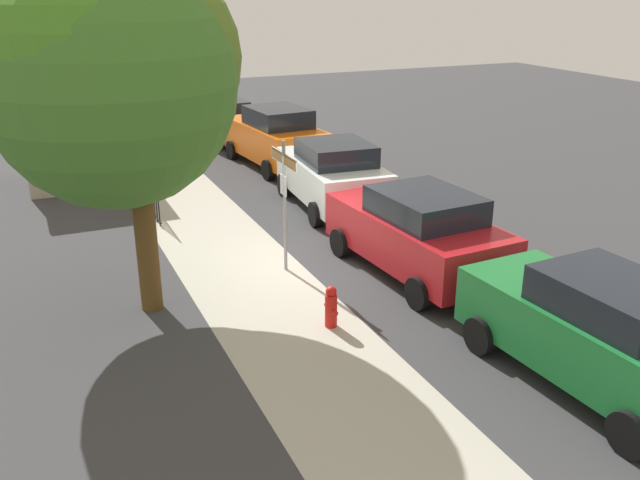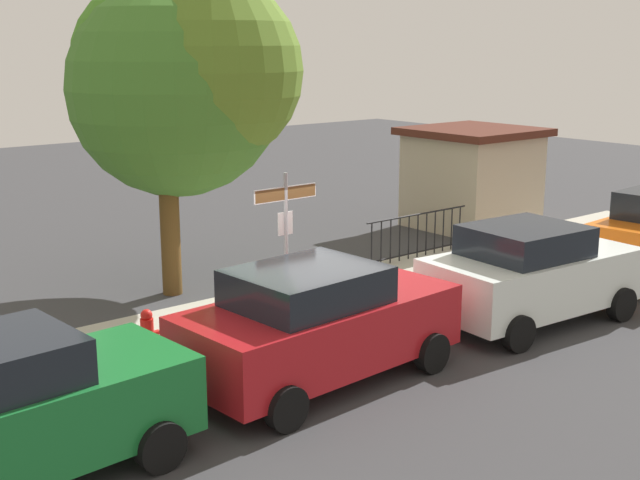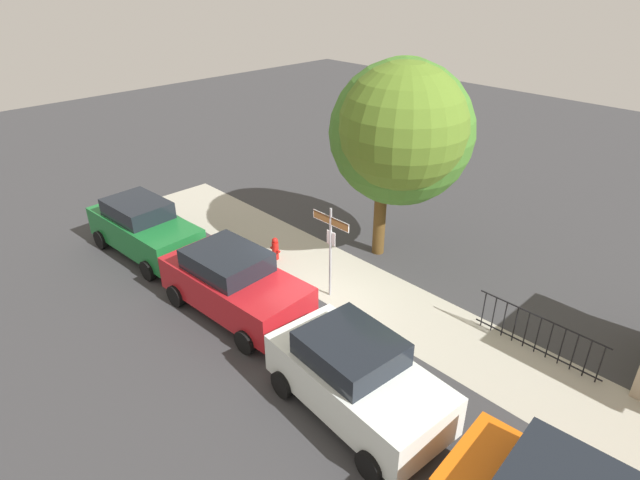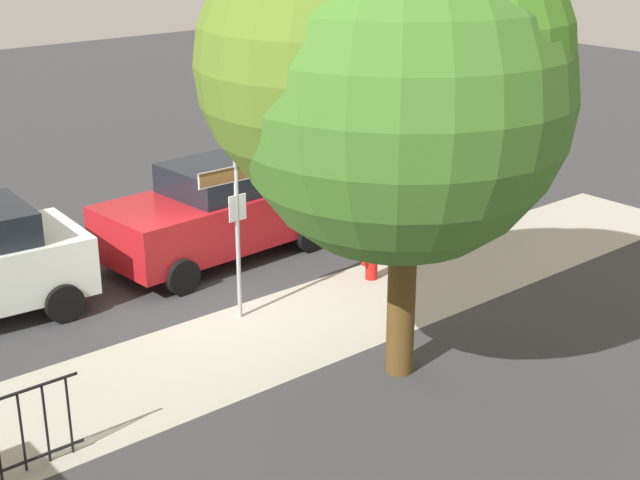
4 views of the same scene
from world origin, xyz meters
TOP-DOWN VIEW (x-y plane):
  - ground_plane at (0.00, 0.00)m, footprint 60.00×60.00m
  - sidewalk_strip at (2.00, 1.30)m, footprint 24.00×2.60m
  - street_sign at (0.02, 0.40)m, footprint 1.36×0.07m
  - shade_tree at (-0.18, 3.56)m, footprint 4.51×4.60m
  - car_green at (-6.05, -2.23)m, footprint 4.46×2.19m
  - car_red at (-1.25, -2.06)m, footprint 4.54×2.37m
  - fire_hydrant at (-2.72, 0.60)m, footprint 0.42×0.22m

SIDE VIEW (x-z plane):
  - ground_plane at x=0.00m, z-range 0.00..0.00m
  - sidewalk_strip at x=2.00m, z-range 0.00..0.00m
  - fire_hydrant at x=-2.72m, z-range -0.01..0.77m
  - car_red at x=-1.25m, z-range 0.01..1.84m
  - car_green at x=-6.05m, z-range 0.01..1.84m
  - street_sign at x=0.02m, z-range 0.51..3.32m
  - shade_tree at x=-0.18m, z-range 1.17..7.55m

